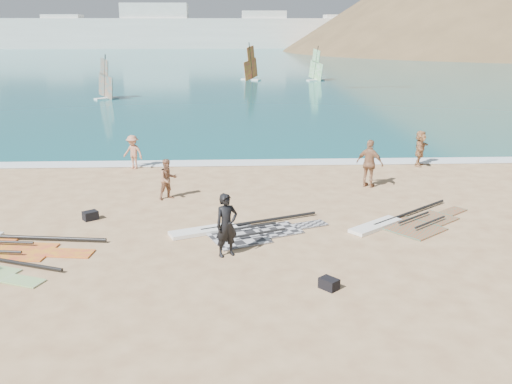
{
  "coord_description": "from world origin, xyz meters",
  "views": [
    {
      "loc": [
        0.52,
        -14.55,
        6.48
      ],
      "look_at": [
        1.34,
        4.0,
        1.0
      ],
      "focal_mm": 40.0,
      "sensor_mm": 36.0,
      "label": 1
    }
  ],
  "objects_px": {
    "rig_grey": "(238,231)",
    "beachgoer_right": "(420,148)",
    "gear_bag_far": "(329,284)",
    "beachgoer_back": "(370,164)",
    "person_wetsuit": "(227,225)",
    "beachgoer_mid": "(133,152)",
    "beachgoer_left": "(168,179)",
    "gear_bag_near": "(90,216)",
    "rig_orange": "(405,223)"
  },
  "relations": [
    {
      "from": "rig_orange",
      "to": "gear_bag_far",
      "type": "height_order",
      "value": "gear_bag_far"
    },
    {
      "from": "beachgoer_mid",
      "to": "beachgoer_back",
      "type": "relative_size",
      "value": 0.8
    },
    {
      "from": "rig_grey",
      "to": "beachgoer_right",
      "type": "bearing_deg",
      "value": 22.61
    },
    {
      "from": "rig_grey",
      "to": "person_wetsuit",
      "type": "bearing_deg",
      "value": -123.02
    },
    {
      "from": "gear_bag_near",
      "to": "beachgoer_back",
      "type": "xyz_separation_m",
      "value": [
        10.55,
        3.68,
        0.84
      ]
    },
    {
      "from": "beachgoer_left",
      "to": "beachgoer_mid",
      "type": "xyz_separation_m",
      "value": [
        -2.12,
        4.89,
        0.01
      ]
    },
    {
      "from": "person_wetsuit",
      "to": "beachgoer_right",
      "type": "distance_m",
      "value": 13.98
    },
    {
      "from": "rig_grey",
      "to": "gear_bag_near",
      "type": "xyz_separation_m",
      "value": [
        -5.07,
        1.48,
        0.1
      ]
    },
    {
      "from": "rig_orange",
      "to": "beachgoer_right",
      "type": "height_order",
      "value": "beachgoer_right"
    },
    {
      "from": "person_wetsuit",
      "to": "beachgoer_left",
      "type": "distance_m",
      "value": 6.17
    },
    {
      "from": "person_wetsuit",
      "to": "beachgoer_mid",
      "type": "bearing_deg",
      "value": 86.16
    },
    {
      "from": "beachgoer_back",
      "to": "beachgoer_right",
      "type": "xyz_separation_m",
      "value": [
        3.27,
        3.56,
        -0.15
      ]
    },
    {
      "from": "rig_grey",
      "to": "rig_orange",
      "type": "height_order",
      "value": "same"
    },
    {
      "from": "person_wetsuit",
      "to": "beachgoer_right",
      "type": "xyz_separation_m",
      "value": [
        9.1,
        10.62,
        -0.09
      ]
    },
    {
      "from": "beachgoer_back",
      "to": "gear_bag_near",
      "type": "bearing_deg",
      "value": 56.52
    },
    {
      "from": "gear_bag_near",
      "to": "beachgoer_back",
      "type": "relative_size",
      "value": 0.24
    },
    {
      "from": "gear_bag_near",
      "to": "beachgoer_mid",
      "type": "height_order",
      "value": "beachgoer_mid"
    },
    {
      "from": "gear_bag_near",
      "to": "person_wetsuit",
      "type": "xyz_separation_m",
      "value": [
        4.72,
        -3.37,
        0.78
      ]
    },
    {
      "from": "beachgoer_right",
      "to": "person_wetsuit",
      "type": "bearing_deg",
      "value": 166.91
    },
    {
      "from": "gear_bag_near",
      "to": "gear_bag_far",
      "type": "distance_m",
      "value": 9.26
    },
    {
      "from": "rig_grey",
      "to": "rig_orange",
      "type": "xyz_separation_m",
      "value": [
        5.62,
        0.55,
        -0.0
      ]
    },
    {
      "from": "beachgoer_left",
      "to": "beachgoer_right",
      "type": "distance_m",
      "value": 12.38
    },
    {
      "from": "beachgoer_right",
      "to": "beachgoer_back",
      "type": "bearing_deg",
      "value": 164.97
    },
    {
      "from": "rig_orange",
      "to": "person_wetsuit",
      "type": "distance_m",
      "value": 6.51
    },
    {
      "from": "beachgoer_back",
      "to": "beachgoer_right",
      "type": "relative_size",
      "value": 1.17
    },
    {
      "from": "rig_grey",
      "to": "gear_bag_near",
      "type": "bearing_deg",
      "value": 141.42
    },
    {
      "from": "beachgoer_mid",
      "to": "beachgoer_right",
      "type": "height_order",
      "value": "beachgoer_right"
    },
    {
      "from": "rig_orange",
      "to": "beachgoer_right",
      "type": "relative_size",
      "value": 2.83
    },
    {
      "from": "rig_grey",
      "to": "beachgoer_back",
      "type": "bearing_deg",
      "value": 20.99
    },
    {
      "from": "person_wetsuit",
      "to": "rig_grey",
      "type": "bearing_deg",
      "value": 52.96
    },
    {
      "from": "rig_grey",
      "to": "beachgoer_left",
      "type": "distance_m",
      "value": 4.71
    },
    {
      "from": "person_wetsuit",
      "to": "beachgoer_right",
      "type": "bearing_deg",
      "value": 23.07
    },
    {
      "from": "rig_orange",
      "to": "beachgoer_left",
      "type": "relative_size",
      "value": 3.05
    },
    {
      "from": "rig_grey",
      "to": "beachgoer_left",
      "type": "xyz_separation_m",
      "value": [
        -2.63,
        3.83,
        0.74
      ]
    },
    {
      "from": "beachgoer_left",
      "to": "rig_grey",
      "type": "bearing_deg",
      "value": -86.11
    },
    {
      "from": "beachgoer_right",
      "to": "rig_grey",
      "type": "bearing_deg",
      "value": 162.45
    },
    {
      "from": "gear_bag_far",
      "to": "beachgoer_back",
      "type": "bearing_deg",
      "value": 70.98
    },
    {
      "from": "rig_grey",
      "to": "gear_bag_near",
      "type": "height_order",
      "value": "gear_bag_near"
    },
    {
      "from": "gear_bag_far",
      "to": "person_wetsuit",
      "type": "distance_m",
      "value": 3.57
    },
    {
      "from": "gear_bag_far",
      "to": "beachgoer_back",
      "type": "distance_m",
      "value": 9.93
    },
    {
      "from": "beachgoer_mid",
      "to": "gear_bag_far",
      "type": "bearing_deg",
      "value": -34.31
    },
    {
      "from": "gear_bag_near",
      "to": "beachgoer_right",
      "type": "relative_size",
      "value": 0.28
    },
    {
      "from": "person_wetsuit",
      "to": "gear_bag_near",
      "type": "bearing_deg",
      "value": 118.07
    },
    {
      "from": "person_wetsuit",
      "to": "gear_bag_far",
      "type": "bearing_deg",
      "value": -67.76
    },
    {
      "from": "beachgoer_mid",
      "to": "rig_orange",
      "type": "bearing_deg",
      "value": -11.01
    },
    {
      "from": "rig_grey",
      "to": "gear_bag_far",
      "type": "bearing_deg",
      "value": -84.14
    },
    {
      "from": "gear_bag_near",
      "to": "beachgoer_left",
      "type": "height_order",
      "value": "beachgoer_left"
    },
    {
      "from": "rig_orange",
      "to": "beachgoer_mid",
      "type": "height_order",
      "value": "beachgoer_mid"
    },
    {
      "from": "person_wetsuit",
      "to": "beachgoer_back",
      "type": "bearing_deg",
      "value": 24.09
    },
    {
      "from": "gear_bag_near",
      "to": "beachgoer_right",
      "type": "xyz_separation_m",
      "value": [
        13.81,
        7.24,
        0.69
      ]
    }
  ]
}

